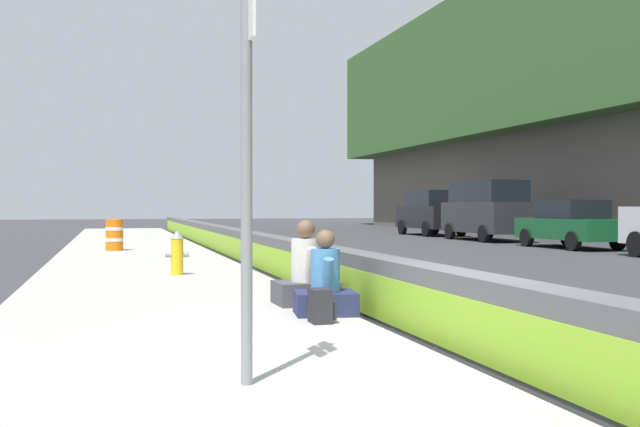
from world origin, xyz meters
name	(u,v)px	position (x,y,z in m)	size (l,w,h in m)	color
ground_plane	(466,358)	(0.00, 0.00, 0.00)	(160.00, 160.00, 0.00)	#353538
sidewalk_strip	(196,367)	(0.00, 2.65, 0.07)	(80.00, 4.40, 0.14)	#A8A59E
jersey_barrier	(466,315)	(0.00, 0.00, 0.42)	(76.00, 0.45, 0.85)	#545456
route_sign_post	(247,114)	(-1.07, 2.38, 2.21)	(0.44, 0.09, 3.60)	gray
fire_hydrant	(177,252)	(8.28, 2.12, 0.59)	(0.26, 0.46, 0.88)	gold
seated_person_foreground	(325,288)	(2.33, 0.78, 0.47)	(0.75, 0.85, 1.07)	#23284C
seated_person_middle	(306,278)	(3.35, 0.77, 0.51)	(0.75, 0.86, 1.17)	#424247
backpack	(321,306)	(1.68, 1.02, 0.33)	(0.32, 0.28, 0.40)	#232328
construction_barrel	(114,235)	(16.93, 3.27, 0.62)	(0.54, 0.54, 0.95)	orange
parked_car_fourth	(571,224)	(16.38, -12.27, 0.86)	(4.50, 1.96, 1.71)	#145128
parked_car_midline	(487,209)	(22.48, -12.23, 1.35)	(5.13, 2.16, 2.56)	#28282D
parked_car_far	(431,212)	(28.37, -12.27, 1.18)	(4.82, 2.10, 2.28)	black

